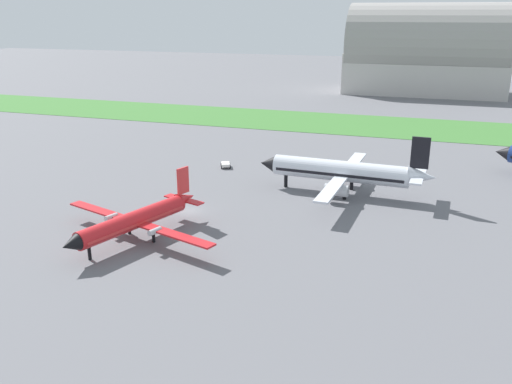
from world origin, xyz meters
The scene contains 6 objects.
ground_plane centered at (0.00, 0.00, 0.00)m, with size 600.00×600.00×0.00m, color slate.
grass_taxiway_strip centered at (0.00, 72.63, 0.04)m, with size 360.00×28.00×0.08m, color #3D7533.
airplane_foreground_turboprop centered at (-1.63, -11.74, 2.79)m, with size 24.67×21.33×7.62m.
airplane_midfield_jet centered at (20.17, 15.19, 3.68)m, with size 28.38×28.94×10.22m.
baggage_cart_near_gate centered at (-3.36, 23.59, 0.57)m, with size 2.57×2.89×0.90m.
hangar_distant centered at (27.70, 138.03, 13.67)m, with size 54.58×28.51×30.96m.
Camera 1 is at (33.24, -67.92, 27.86)m, focal length 38.08 mm.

